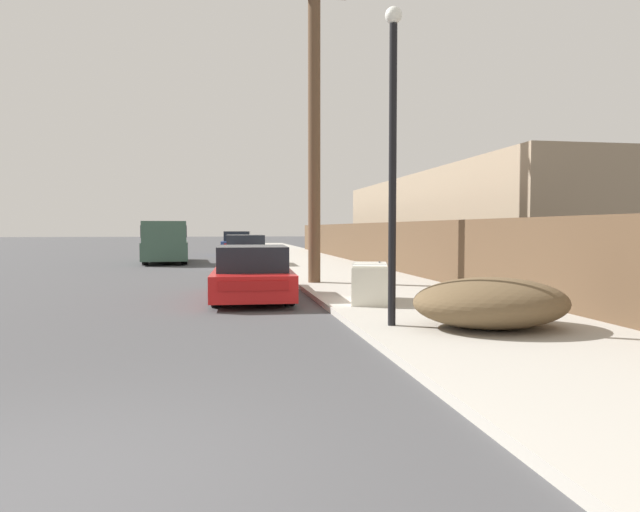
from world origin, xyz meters
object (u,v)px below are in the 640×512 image
(car_parked_far, at_px, (238,244))
(pickup_truck, at_px, (166,243))
(discarded_fridge, at_px, (370,283))
(car_parked_mid, at_px, (245,252))
(parked_sports_car_red, at_px, (252,275))
(brush_pile, at_px, (491,303))
(street_lamp, at_px, (393,143))
(utility_pole, at_px, (314,121))

(car_parked_far, height_order, pickup_truck, pickup_truck)
(discarded_fridge, height_order, car_parked_mid, car_parked_mid)
(parked_sports_car_red, relative_size, pickup_truck, 0.77)
(car_parked_mid, relative_size, brush_pile, 1.94)
(parked_sports_car_red, bearing_deg, street_lamp, -65.21)
(discarded_fridge, height_order, street_lamp, street_lamp)
(car_parked_mid, bearing_deg, car_parked_far, 91.34)
(parked_sports_car_red, relative_size, brush_pile, 1.86)
(utility_pole, bearing_deg, parked_sports_car_red, -125.94)
(street_lamp, distance_m, brush_pile, 2.85)
(discarded_fridge, distance_m, car_parked_mid, 13.26)
(car_parked_far, distance_m, pickup_truck, 8.59)
(discarded_fridge, relative_size, street_lamp, 0.36)
(parked_sports_car_red, xyz_separation_m, pickup_truck, (-3.23, 14.13, 0.39))
(utility_pole, distance_m, brush_pile, 8.81)
(discarded_fridge, bearing_deg, car_parked_far, 110.17)
(pickup_truck, bearing_deg, discarded_fridge, 105.77)
(car_parked_far, relative_size, brush_pile, 1.79)
(parked_sports_car_red, xyz_separation_m, street_lamp, (1.90, -4.63, 2.37))
(pickup_truck, bearing_deg, parked_sports_car_red, 99.42)
(parked_sports_car_red, bearing_deg, pickup_truck, 105.33)
(car_parked_mid, xyz_separation_m, utility_pole, (1.55, -8.75, 3.95))
(parked_sports_car_red, relative_size, car_parked_far, 1.03)
(utility_pole, height_order, street_lamp, utility_pole)
(discarded_fridge, bearing_deg, utility_pole, 111.22)
(utility_pole, height_order, brush_pile, utility_pole)
(discarded_fridge, xyz_separation_m, utility_pole, (-0.45, 4.35, 4.08))
(street_lamp, bearing_deg, brush_pile, -17.85)
(utility_pole, xyz_separation_m, street_lamp, (0.03, -7.21, -1.65))
(street_lamp, xyz_separation_m, brush_pile, (1.42, -0.46, -2.43))
(utility_pole, xyz_separation_m, brush_pile, (1.46, -7.67, -4.09))
(discarded_fridge, distance_m, parked_sports_car_red, 2.92)
(pickup_truck, height_order, utility_pole, utility_pole)
(street_lamp, bearing_deg, parked_sports_car_red, 112.32)
(parked_sports_car_red, xyz_separation_m, car_parked_far, (0.31, 21.96, 0.11))
(discarded_fridge, distance_m, car_parked_far, 23.82)
(car_parked_mid, distance_m, car_parked_far, 10.63)
(car_parked_far, height_order, brush_pile, car_parked_far)
(pickup_truck, xyz_separation_m, brush_pile, (6.55, -19.22, -0.46))
(utility_pole, bearing_deg, brush_pile, -79.26)
(car_parked_mid, bearing_deg, utility_pole, -78.70)
(parked_sports_car_red, distance_m, car_parked_mid, 11.34)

